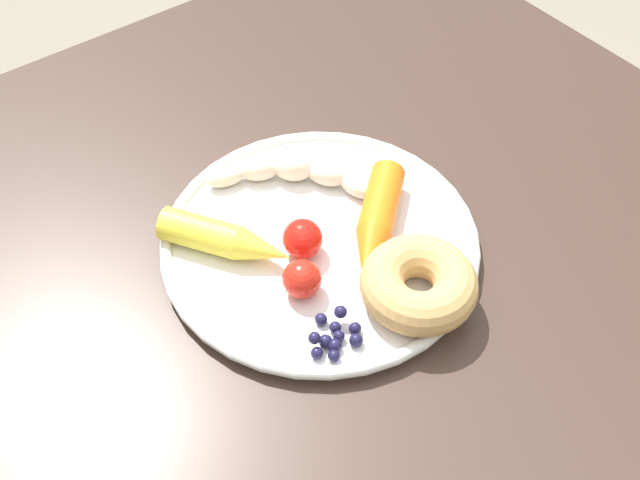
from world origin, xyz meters
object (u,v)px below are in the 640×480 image
at_px(tomato_near, 302,279).
at_px(tomato_mid, 306,237).
at_px(plate, 320,242).
at_px(carrot_orange, 376,223).
at_px(carrot_yellow, 226,240).
at_px(donut, 419,284).
at_px(blueberry_pile, 334,336).
at_px(dining_table, 289,304).
at_px(banana, 293,173).

xyz_separation_m(tomato_near, tomato_mid, (0.03, 0.04, 0.00)).
height_order(plate, carrot_orange, carrot_orange).
height_order(carrot_yellow, tomato_near, tomato_near).
height_order(donut, blueberry_pile, donut).
height_order(blueberry_pile, tomato_near, tomato_near).
bearing_deg(dining_table, tomato_near, -113.14).
bearing_deg(banana, tomato_mid, -117.70).
distance_m(carrot_orange, carrot_yellow, 0.14).
bearing_deg(carrot_yellow, blueberry_pile, -82.29).
height_order(blueberry_pile, tomato_mid, tomato_mid).
distance_m(tomato_near, tomato_mid, 0.05).
bearing_deg(tomato_near, carrot_orange, 7.22).
xyz_separation_m(dining_table, donut, (0.05, -0.13, 0.13)).
xyz_separation_m(plate, carrot_orange, (0.05, -0.03, 0.02)).
bearing_deg(carrot_yellow, donut, -54.50).
distance_m(plate, donut, 0.11).
bearing_deg(donut, carrot_orange, 76.95).
bearing_deg(tomato_near, donut, -41.22).
bearing_deg(tomato_near, blueberry_pile, -98.99).
relative_size(dining_table, carrot_yellow, 8.02).
bearing_deg(tomato_mid, blueberry_pile, -113.37).
distance_m(plate, carrot_yellow, 0.09).
height_order(carrot_orange, carrot_yellow, carrot_orange).
xyz_separation_m(carrot_orange, tomato_mid, (-0.06, 0.02, 0.00)).
relative_size(blueberry_pile, tomato_mid, 1.38).
relative_size(plate, blueberry_pile, 5.85).
bearing_deg(banana, blueberry_pile, -115.40).
height_order(carrot_orange, tomato_mid, tomato_mid).
distance_m(carrot_yellow, tomato_mid, 0.07).
bearing_deg(blueberry_pile, tomato_near, 81.01).
xyz_separation_m(plate, banana, (0.03, 0.08, 0.02)).
bearing_deg(donut, banana, 90.72).
bearing_deg(donut, plate, 104.69).
relative_size(banana, donut, 1.29).
relative_size(carrot_yellow, tomato_near, 3.48).
xyz_separation_m(carrot_orange, carrot_yellow, (-0.12, 0.07, -0.00)).
bearing_deg(blueberry_pile, dining_table, 73.37).
distance_m(dining_table, banana, 0.14).
xyz_separation_m(carrot_orange, donut, (-0.02, -0.08, 0.00)).
distance_m(carrot_orange, tomato_near, 0.10).
bearing_deg(tomato_near, tomato_mid, 48.85).
distance_m(carrot_yellow, tomato_near, 0.08).
relative_size(carrot_yellow, blueberry_pile, 2.39).
height_order(tomato_near, tomato_mid, tomato_mid).
xyz_separation_m(banana, donut, (0.00, -0.19, 0.01)).
relative_size(plate, tomato_mid, 8.05).
relative_size(carrot_orange, tomato_mid, 3.39).
distance_m(carrot_orange, tomato_mid, 0.07).
distance_m(dining_table, carrot_orange, 0.16).
distance_m(carrot_orange, blueberry_pile, 0.13).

